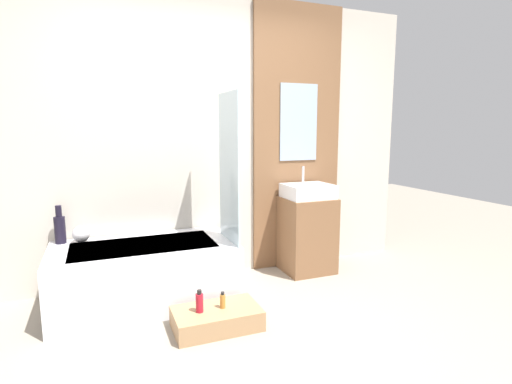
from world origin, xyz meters
TOP-DOWN VIEW (x-y plane):
  - ground_plane at (0.00, 0.00)m, footprint 12.00×12.00m
  - wall_tiled_back at (0.00, 1.58)m, footprint 4.20×0.06m
  - wall_wood_accent at (0.92, 1.53)m, footprint 0.94×0.04m
  - bathtub at (-0.66, 1.14)m, footprint 1.43×0.78m
  - glass_shower_screen at (0.02, 1.01)m, footprint 0.01×0.49m
  - wooden_step_bench at (-0.24, 0.51)m, footprint 0.61×0.36m
  - vanity_cabinet at (0.92, 1.29)m, footprint 0.47×0.43m
  - sink at (0.92, 1.29)m, footprint 0.45×0.38m
  - vase_tall_dark at (-1.28, 1.44)m, footprint 0.09×0.09m
  - vase_round_light at (-1.12, 1.41)m, footprint 0.14×0.14m
  - bottle_soap_primary at (-0.36, 0.51)m, footprint 0.05×0.05m
  - bottle_soap_secondary at (-0.20, 0.51)m, footprint 0.04×0.04m

SIDE VIEW (x-z plane):
  - ground_plane at x=0.00m, z-range 0.00..0.00m
  - wooden_step_bench at x=-0.24m, z-range 0.00..0.14m
  - bottle_soap_secondary at x=-0.20m, z-range 0.14..0.26m
  - bottle_soap_primary at x=-0.36m, z-range 0.13..0.29m
  - bathtub at x=-0.66m, z-range 0.00..0.49m
  - vanity_cabinet at x=0.92m, z-range 0.00..0.74m
  - vase_round_light at x=-1.12m, z-range 0.48..0.62m
  - vase_tall_dark at x=-1.28m, z-range 0.46..0.77m
  - sink at x=0.92m, z-range 0.66..0.96m
  - glass_shower_screen at x=0.02m, z-range 0.48..1.69m
  - wall_tiled_back at x=0.00m, z-range 0.00..2.60m
  - wall_wood_accent at x=0.92m, z-range 0.01..2.61m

